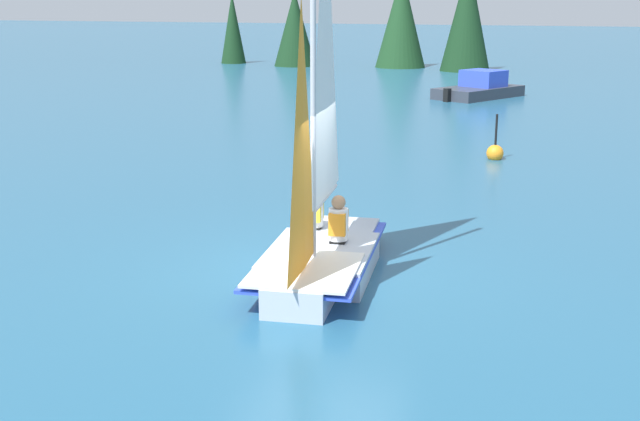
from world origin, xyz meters
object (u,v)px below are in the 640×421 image
(sailor_crew, at_px, (314,215))
(motorboat_distant, at_px, (480,88))
(buoy_marker, at_px, (495,152))
(sailor_helm, at_px, (338,229))
(sailboat_main, at_px, (320,223))

(sailor_crew, distance_m, motorboat_distant, 23.09)
(buoy_marker, bearing_deg, sailor_helm, -95.70)
(motorboat_distant, bearing_deg, buoy_marker, -142.55)
(motorboat_distant, relative_size, buoy_marker, 3.62)
(sailor_crew, xyz_separation_m, buoy_marker, (1.61, 9.22, -0.45))
(sailor_helm, bearing_deg, sailor_crew, -142.84)
(sailor_crew, bearing_deg, sailboat_main, 16.25)
(sailboat_main, relative_size, sailor_crew, 5.18)
(sailboat_main, xyz_separation_m, motorboat_distant, (-1.58, 24.10, -0.42))
(sailboat_main, distance_m, sailor_helm, 0.50)
(sailboat_main, bearing_deg, motorboat_distant, 174.89)
(sailor_helm, height_order, buoy_marker, buoy_marker)
(sailor_helm, height_order, sailor_crew, sailor_crew)
(sailor_helm, distance_m, sailor_crew, 0.88)
(sailor_helm, xyz_separation_m, motorboat_distant, (-1.72, 23.67, -0.22))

